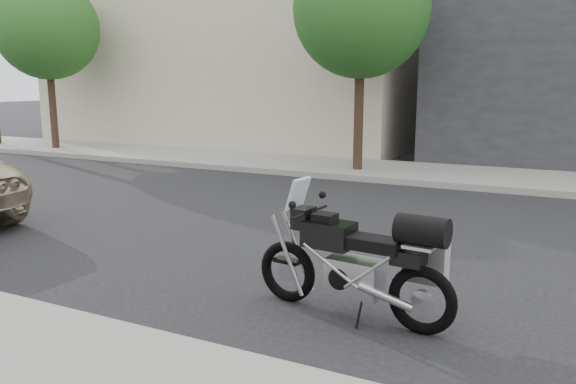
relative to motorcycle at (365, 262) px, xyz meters
The scene contains 6 objects.
ground 2.88m from the motorcycle, 66.93° to the right, with size 120.00×120.00×0.00m, color black.
far_sidewalk 9.18m from the motorcycle, 83.07° to the right, with size 44.00×3.00×0.15m, color gray.
far_building_cream 19.30m from the motorcycle, 57.87° to the right, with size 14.00×11.00×8.00m.
street_tree_mid 9.80m from the motorcycle, 70.14° to the right, with size 3.40×3.40×5.70m.
street_tree_right 16.89m from the motorcycle, 31.35° to the right, with size 3.40×3.40×5.70m.
motorcycle is the anchor object (origin of this frame).
Camera 1 is at (-2.81, 7.76, 2.37)m, focal length 35.00 mm.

